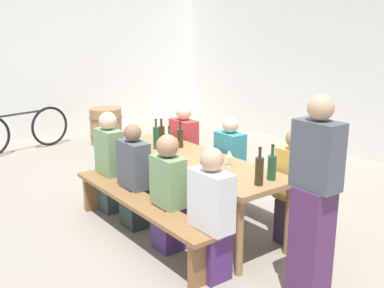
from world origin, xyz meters
The scene contains 23 objects.
ground_plane centered at (0.00, 0.00, 0.00)m, with size 24.00×24.00×0.00m, color gray.
side_wall centered at (-4.98, 0.00, 1.60)m, with size 0.20×7.97×3.20m, color white.
tasting_table centered at (0.00, 0.00, 0.67)m, with size 2.32×0.74×0.75m.
bench_near centered at (0.00, -0.67, 0.36)m, with size 2.22×0.30×0.45m.
bench_far centered at (0.00, 0.67, 0.36)m, with size 2.22×0.30×0.45m.
wine_bottle_0 centered at (-0.62, 0.03, 0.87)m, with size 0.07×0.07×0.31m.
wine_bottle_1 centered at (-0.16, -0.18, 0.87)m, with size 0.07×0.07×0.34m.
wine_bottle_2 centered at (1.02, -0.04, 0.88)m, with size 0.07×0.07×0.34m.
wine_bottle_3 centered at (-0.41, 0.15, 0.86)m, with size 0.07×0.07×0.30m.
wine_bottle_4 centered at (-0.53, -0.10, 0.88)m, with size 0.07×0.07×0.34m.
wine_bottle_5 centered at (0.99, 0.15, 0.87)m, with size 0.08×0.08×0.33m.
wine_glass_0 centered at (-0.83, -0.22, 0.88)m, with size 0.06×0.06×0.18m.
wine_glass_1 centered at (0.45, 0.12, 0.87)m, with size 0.08×0.08×0.16m.
seated_guest_near_0 centered at (-0.87, -0.52, 0.56)m, with size 0.37×0.24×1.17m.
seated_guest_near_1 centered at (-0.32, -0.52, 0.53)m, with size 0.38×0.24×1.13m.
seated_guest_near_2 centered at (0.32, -0.52, 0.55)m, with size 0.34×0.24×1.14m.
seated_guest_near_3 centered at (0.95, -0.52, 0.54)m, with size 0.40×0.24×1.15m.
seated_guest_far_0 centered at (-0.86, 0.52, 0.54)m, with size 0.38×0.24×1.14m.
seated_guest_far_1 centered at (0.01, 0.52, 0.54)m, with size 0.33×0.24×1.13m.
seated_guest_far_2 centered at (0.95, 0.52, 0.57)m, with size 0.36×0.24×1.18m.
standing_host centered at (1.68, -0.13, 0.80)m, with size 0.35×0.24×1.64m.
wine_barrel centered at (-3.67, 0.83, 0.33)m, with size 0.60×0.60×0.65m.
parked_bicycle_0 centered at (-4.08, -0.57, 0.37)m, with size 0.37×1.77×0.90m.
Camera 1 is at (3.66, -2.77, 2.11)m, focal length 42.51 mm.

